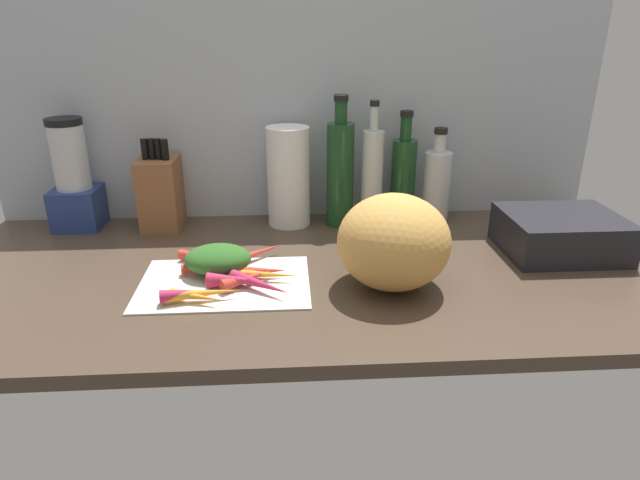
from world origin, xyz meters
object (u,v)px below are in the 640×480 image
at_px(knife_block, 161,192).
at_px(blender_appliance, 74,182).
at_px(carrot_6, 235,280).
at_px(dish_rack, 560,234).
at_px(bottle_0, 340,172).
at_px(paper_towel_roll, 289,177).
at_px(carrot_9, 250,277).
at_px(carrot_10, 197,293).
at_px(bottle_1, 372,177).
at_px(bottle_3, 436,185).
at_px(carrot_4, 208,267).
at_px(carrot_5, 261,271).
at_px(cutting_board, 225,282).
at_px(carrot_1, 196,297).
at_px(carrot_8, 205,258).
at_px(carrot_0, 260,284).
at_px(carrot_3, 264,275).
at_px(carrot_7, 254,254).
at_px(winter_squash, 394,242).
at_px(bottle_2, 403,177).
at_px(carrot_2, 203,293).

height_order(knife_block, blender_appliance, blender_appliance).
distance_m(carrot_6, dish_rack, 0.80).
height_order(bottle_0, dish_rack, bottle_0).
bearing_deg(paper_towel_roll, knife_block, -179.89).
height_order(carrot_9, carrot_10, carrot_10).
bearing_deg(bottle_1, bottle_3, 4.63).
distance_m(carrot_4, bottle_3, 0.69).
bearing_deg(bottle_3, carrot_4, -152.45).
xyz_separation_m(carrot_9, carrot_10, (-0.10, -0.07, 0.00)).
bearing_deg(bottle_1, carrot_5, -131.52).
height_order(cutting_board, bottle_1, bottle_1).
height_order(carrot_1, bottle_1, bottle_1).
bearing_deg(paper_towel_roll, carrot_4, -120.05).
bearing_deg(bottle_0, carrot_4, -136.65).
bearing_deg(carrot_8, carrot_1, -87.69).
bearing_deg(paper_towel_roll, bottle_1, -6.54).
distance_m(carrot_5, knife_block, 0.46).
height_order(carrot_4, blender_appliance, blender_appliance).
bearing_deg(carrot_0, carrot_1, -160.98).
distance_m(carrot_0, carrot_9, 0.04).
xyz_separation_m(carrot_0, carrot_9, (-0.02, 0.03, -0.00)).
distance_m(carrot_4, paper_towel_roll, 0.39).
bearing_deg(carrot_5, carrot_3, -66.86).
bearing_deg(knife_block, carrot_8, -61.38).
distance_m(carrot_7, winter_squash, 0.35).
height_order(carrot_3, carrot_4, same).
bearing_deg(bottle_1, carrot_3, -129.57).
bearing_deg(knife_block, carrot_0, -56.20).
relative_size(carrot_9, bottle_2, 0.43).
bearing_deg(carrot_3, carrot_6, -149.69).
relative_size(carrot_5, bottle_3, 0.43).
distance_m(carrot_1, carrot_3, 0.16).
bearing_deg(carrot_9, paper_towel_roll, 77.04).
bearing_deg(carrot_8, carrot_10, -87.56).
distance_m(bottle_0, bottle_2, 0.18).
height_order(bottle_1, bottle_2, bottle_1).
bearing_deg(winter_squash, carrot_4, 168.87).
bearing_deg(carrot_9, bottle_3, 36.99).
xyz_separation_m(carrot_5, paper_towel_roll, (0.07, 0.36, 0.12)).
bearing_deg(bottle_1, carrot_9, -131.09).
bearing_deg(carrot_6, blender_appliance, 137.76).
bearing_deg(blender_appliance, bottle_1, -2.67).
height_order(cutting_board, carrot_4, carrot_4).
height_order(carrot_2, blender_appliance, blender_appliance).
height_order(carrot_10, paper_towel_roll, paper_towel_roll).
distance_m(cutting_board, carrot_8, 0.12).
bearing_deg(carrot_1, knife_block, 108.59).
distance_m(paper_towel_roll, bottle_3, 0.42).
bearing_deg(carrot_8, bottle_3, 23.20).
height_order(cutting_board, knife_block, knife_block).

